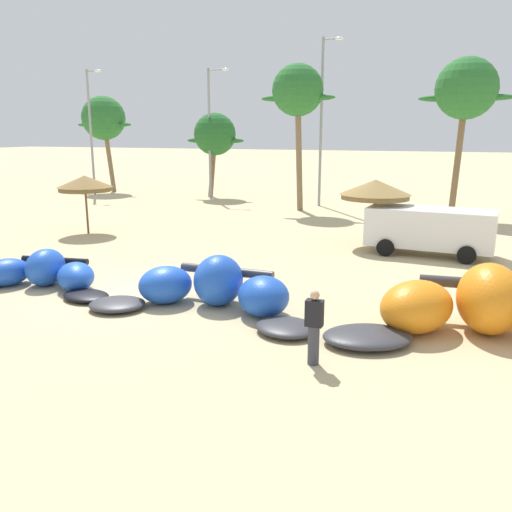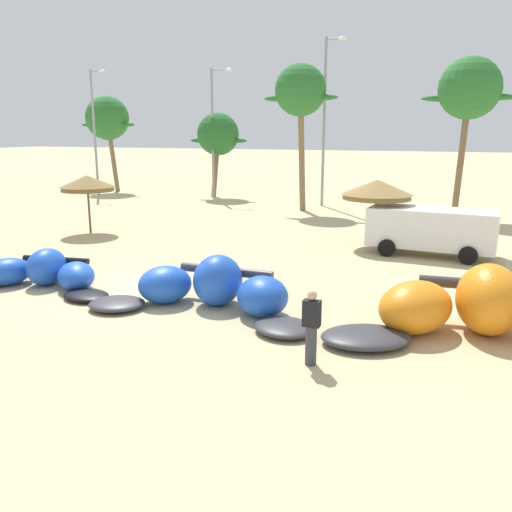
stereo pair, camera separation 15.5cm
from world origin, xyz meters
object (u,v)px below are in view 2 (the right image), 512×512
Objects in this scene: parked_van at (429,228)px; lamppost_east_center at (326,116)px; beach_umbrella_middle at (377,189)px; lamppost_west_center at (214,127)px; kite_center at (490,313)px; palm_left_of_gap at (300,92)px; kite_left at (41,273)px; palm_leftmost at (107,119)px; palm_center_left at (470,90)px; person_near_kites at (311,327)px; palm_left at (218,135)px; kite_left_of_center at (212,289)px; lamppost_west at (95,127)px; beach_umbrella_near_van at (87,183)px.

lamppost_east_center reaches higher than parked_van.
beach_umbrella_middle is 0.33× the size of lamppost_west_center.
kite_center is 0.91× the size of palm_left_of_gap.
parked_van reaches higher than kite_center.
lamppost_west_center reaches higher than kite_left.
palm_leftmost reaches higher than beach_umbrella_middle.
beach_umbrella_middle is at bearing 49.62° from kite_left.
beach_umbrella_middle reaches higher than kite_left.
palm_left_of_gap reaches higher than palm_leftmost.
parked_van is 0.56× the size of palm_center_left.
kite_center is 22.39m from palm_left_of_gap.
palm_left reaches higher than person_near_kites.
kite_left_of_center is 20.50m from palm_left_of_gap.
kite_center is at bearing -50.43° from lamppost_west_center.
lamppost_east_center is at bearing -6.12° from lamppost_west_center.
lamppost_west_center is (-16.10, 13.33, 4.01)m from parked_van.
kite_center is 28.93m from lamppost_west_center.
beach_umbrella_middle is at bearing -25.68° from lamppost_west.
palm_left_of_gap is at bearing -29.50° from palm_left.
beach_umbrella_near_van is (-17.61, 7.35, 1.75)m from kite_center.
person_near_kites is at bearing -59.49° from lamppost_west_center.
kite_center is 2.67× the size of beach_umbrella_middle.
parked_van is at bearing -28.99° from palm_leftmost.
lamppost_west reaches higher than kite_center.
lamppost_east_center is (18.67, -2.17, -0.04)m from palm_leftmost.
kite_left_of_center is 0.74× the size of lamppost_west_center.
parked_van is (2.23, -0.76, -1.35)m from beach_umbrella_middle.
lamppost_west_center reaches higher than palm_left_of_gap.
beach_umbrella_near_van reaches higher than parked_van.
palm_leftmost is at bearing 151.01° from parked_van.
lamppost_west_center is (10.24, -1.26, -0.71)m from palm_leftmost.
person_near_kites is (-3.48, -2.95, 0.17)m from kite_center.
kite_center is 0.87× the size of lamppost_west_center.
lamppost_east_center is (3.18, 21.79, 5.32)m from kite_left.
palm_leftmost is (-15.50, 23.96, 5.37)m from kite_left.
kite_left_of_center is 0.73× the size of lamppost_west.
lamppost_west is (-23.25, 11.18, 2.71)m from beach_umbrella_middle.
palm_left is at bearing 150.50° from palm_left_of_gap.
palm_left_of_gap is at bearing -14.80° from palm_leftmost.
person_near_kites is at bearing -139.74° from kite_center.
lamppost_west is (-9.99, 13.29, 2.74)m from beach_umbrella_near_van.
kite_center is 10.56m from beach_umbrella_middle.
palm_left_of_gap reaches higher than person_near_kites.
beach_umbrella_near_van is at bearing -121.64° from palm_left_of_gap.
palm_left reaches higher than beach_umbrella_near_van.
palm_center_left reaches higher than parked_van.
kite_left is 14.34m from parked_van.
lamppost_west is 0.88× the size of lamppost_east_center.
palm_left_of_gap is 0.83× the size of lamppost_east_center.
kite_left is 1.91× the size of beach_umbrella_middle.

